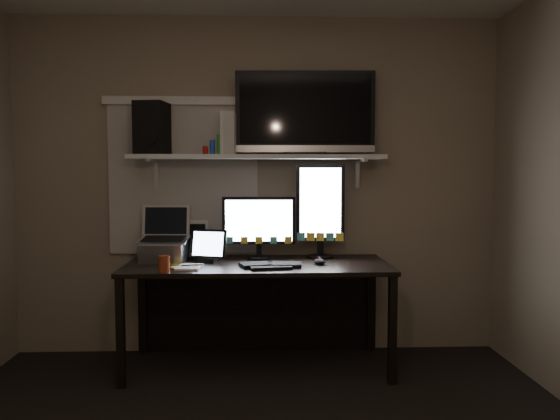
{
  "coord_description": "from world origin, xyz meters",
  "views": [
    {
      "loc": [
        0.01,
        -2.3,
        1.36
      ],
      "look_at": [
        0.15,
        1.25,
        1.11
      ],
      "focal_mm": 35.0,
      "sensor_mm": 36.0,
      "label": 1
    }
  ],
  "objects_px": {
    "keyboard": "(271,265)",
    "mouse": "(320,261)",
    "desk": "(258,285)",
    "tv": "(305,113)",
    "monitor_landscape": "(259,227)",
    "monitor_portrait": "(320,210)",
    "cup": "(164,264)",
    "game_console": "(230,134)",
    "tablet": "(208,246)",
    "speaker": "(152,128)",
    "laptop": "(163,235)"
  },
  "relations": [
    {
      "from": "keyboard",
      "to": "mouse",
      "type": "bearing_deg",
      "value": 5.46
    },
    {
      "from": "desk",
      "to": "tv",
      "type": "distance_m",
      "value": 1.28
    },
    {
      "from": "keyboard",
      "to": "tv",
      "type": "bearing_deg",
      "value": 49.21
    },
    {
      "from": "monitor_landscape",
      "to": "tv",
      "type": "distance_m",
      "value": 0.89
    },
    {
      "from": "mouse",
      "to": "monitor_portrait",
      "type": "bearing_deg",
      "value": 68.35
    },
    {
      "from": "cup",
      "to": "game_console",
      "type": "distance_m",
      "value": 1.07
    },
    {
      "from": "tablet",
      "to": "speaker",
      "type": "height_order",
      "value": "speaker"
    },
    {
      "from": "monitor_landscape",
      "to": "tablet",
      "type": "distance_m",
      "value": 0.39
    },
    {
      "from": "tv",
      "to": "speaker",
      "type": "xyz_separation_m",
      "value": [
        -1.09,
        -0.06,
        -0.12
      ]
    },
    {
      "from": "laptop",
      "to": "tv",
      "type": "relative_size",
      "value": 0.38
    },
    {
      "from": "mouse",
      "to": "tablet",
      "type": "bearing_deg",
      "value": 156.91
    },
    {
      "from": "cup",
      "to": "game_console",
      "type": "bearing_deg",
      "value": 53.89
    },
    {
      "from": "keyboard",
      "to": "tablet",
      "type": "height_order",
      "value": "tablet"
    },
    {
      "from": "keyboard",
      "to": "tablet",
      "type": "distance_m",
      "value": 0.48
    },
    {
      "from": "monitor_portrait",
      "to": "monitor_landscape",
      "type": "bearing_deg",
      "value": -169.22
    },
    {
      "from": "keyboard",
      "to": "game_console",
      "type": "bearing_deg",
      "value": 120.92
    },
    {
      "from": "monitor_portrait",
      "to": "speaker",
      "type": "height_order",
      "value": "speaker"
    },
    {
      "from": "monitor_landscape",
      "to": "mouse",
      "type": "relative_size",
      "value": 4.66
    },
    {
      "from": "monitor_landscape",
      "to": "mouse",
      "type": "xyz_separation_m",
      "value": [
        0.41,
        -0.24,
        -0.21
      ]
    },
    {
      "from": "cup",
      "to": "monitor_portrait",
      "type": "bearing_deg",
      "value": 27.05
    },
    {
      "from": "laptop",
      "to": "tv",
      "type": "distance_m",
      "value": 1.33
    },
    {
      "from": "desk",
      "to": "keyboard",
      "type": "xyz_separation_m",
      "value": [
        0.09,
        -0.27,
        0.19
      ]
    },
    {
      "from": "monitor_portrait",
      "to": "mouse",
      "type": "xyz_separation_m",
      "value": [
        -0.03,
        -0.28,
        -0.33
      ]
    },
    {
      "from": "desk",
      "to": "monitor_landscape",
      "type": "relative_size",
      "value": 3.43
    },
    {
      "from": "monitor_portrait",
      "to": "speaker",
      "type": "relative_size",
      "value": 1.9
    },
    {
      "from": "monitor_portrait",
      "to": "game_console",
      "type": "relative_size",
      "value": 2.34
    },
    {
      "from": "monitor_portrait",
      "to": "laptop",
      "type": "xyz_separation_m",
      "value": [
        -1.11,
        -0.13,
        -0.16
      ]
    },
    {
      "from": "monitor_portrait",
      "to": "game_console",
      "type": "xyz_separation_m",
      "value": [
        -0.65,
        0.0,
        0.55
      ]
    },
    {
      "from": "cup",
      "to": "speaker",
      "type": "height_order",
      "value": "speaker"
    },
    {
      "from": "monitor_landscape",
      "to": "monitor_portrait",
      "type": "height_order",
      "value": "monitor_portrait"
    },
    {
      "from": "desk",
      "to": "monitor_portrait",
      "type": "xyz_separation_m",
      "value": [
        0.46,
        0.09,
        0.53
      ]
    },
    {
      "from": "monitor_landscape",
      "to": "tablet",
      "type": "xyz_separation_m",
      "value": [
        -0.35,
        -0.13,
        -0.11
      ]
    },
    {
      "from": "tablet",
      "to": "cup",
      "type": "relative_size",
      "value": 2.53
    },
    {
      "from": "monitor_portrait",
      "to": "tv",
      "type": "bearing_deg",
      "value": 168.57
    },
    {
      "from": "laptop",
      "to": "game_console",
      "type": "distance_m",
      "value": 0.85
    },
    {
      "from": "keyboard",
      "to": "tablet",
      "type": "relative_size",
      "value": 1.54
    },
    {
      "from": "cup",
      "to": "laptop",
      "type": "bearing_deg",
      "value": 100.15
    },
    {
      "from": "monitor_landscape",
      "to": "laptop",
      "type": "height_order",
      "value": "monitor_landscape"
    },
    {
      "from": "monitor_landscape",
      "to": "mouse",
      "type": "height_order",
      "value": "monitor_landscape"
    },
    {
      "from": "tv",
      "to": "keyboard",
      "type": "bearing_deg",
      "value": -120.86
    },
    {
      "from": "speaker",
      "to": "tablet",
      "type": "bearing_deg",
      "value": -10.59
    },
    {
      "from": "keyboard",
      "to": "tv",
      "type": "relative_size",
      "value": 0.41
    },
    {
      "from": "monitor_portrait",
      "to": "cup",
      "type": "relative_size",
      "value": 6.66
    },
    {
      "from": "desk",
      "to": "monitor_landscape",
      "type": "xyz_separation_m",
      "value": [
        0.01,
        0.05,
        0.41
      ]
    },
    {
      "from": "mouse",
      "to": "speaker",
      "type": "relative_size",
      "value": 0.31
    },
    {
      "from": "keyboard",
      "to": "desk",
      "type": "bearing_deg",
      "value": 100.81
    },
    {
      "from": "keyboard",
      "to": "mouse",
      "type": "xyz_separation_m",
      "value": [
        0.33,
        0.08,
        0.01
      ]
    },
    {
      "from": "monitor_portrait",
      "to": "keyboard",
      "type": "height_order",
      "value": "monitor_portrait"
    },
    {
      "from": "tablet",
      "to": "mouse",
      "type": "bearing_deg",
      "value": 10.0
    },
    {
      "from": "laptop",
      "to": "desk",
      "type": "bearing_deg",
      "value": 6.77
    }
  ]
}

